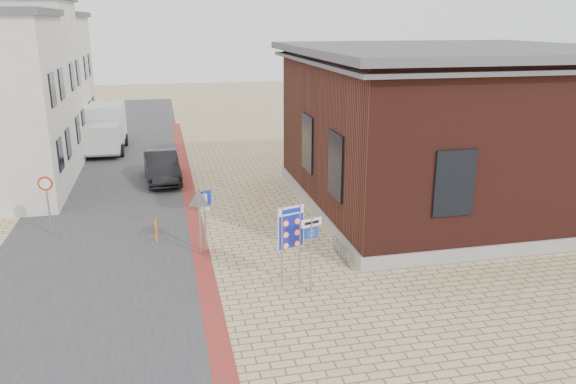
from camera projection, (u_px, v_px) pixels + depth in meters
name	position (u px, v px, depth m)	size (l,w,h in m)	color
ground	(278.00, 295.00, 16.64)	(120.00, 120.00, 0.00)	tan
road_strip	(118.00, 175.00, 29.47)	(7.00, 60.00, 0.02)	#38383A
curb_strip	(191.00, 199.00, 25.54)	(0.60, 40.00, 0.02)	maroon
brick_building	(450.00, 126.00, 24.04)	(13.00, 13.00, 6.80)	gray
townhouse_mid	(6.00, 84.00, 29.77)	(7.40, 6.40, 9.10)	beige
townhouse_far	(31.00, 80.00, 35.49)	(7.40, 6.40, 8.30)	beige
bike_rack	(341.00, 251.00, 19.17)	(0.08, 1.80, 0.60)	slate
sedan	(162.00, 167.00, 28.24)	(1.58, 4.54, 1.50)	black
box_truck	(105.00, 128.00, 34.46)	(2.42, 5.43, 2.81)	slate
border_sign	(291.00, 230.00, 16.67)	(0.85, 0.32, 2.58)	gray
essen_sign	(311.00, 241.00, 16.38)	(0.65, 0.24, 2.48)	gray
parking_sign	(205.00, 210.00, 19.30)	(0.49, 0.20, 2.31)	gray
yield_sign	(199.00, 206.00, 18.96)	(0.83, 0.24, 2.35)	gray
speed_sign	(47.00, 196.00, 20.85)	(0.54, 0.07, 2.31)	gray
bollard	(156.00, 231.00, 20.43)	(0.08, 0.08, 0.89)	orange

